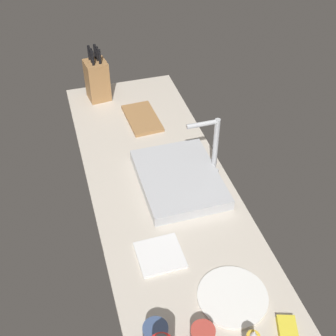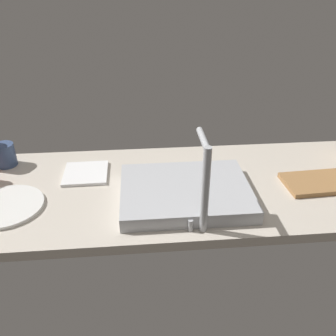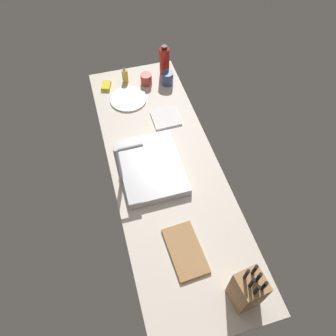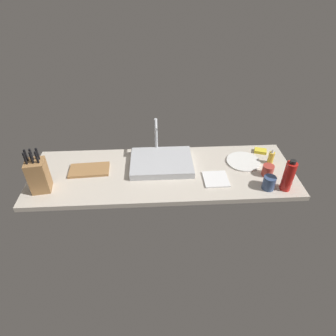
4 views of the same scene
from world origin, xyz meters
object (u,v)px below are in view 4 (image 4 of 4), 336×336
(faucet, at_px, (156,134))
(knife_block, at_px, (38,175))
(cutting_board, at_px, (89,170))
(ceramic_cup, at_px, (268,170))
(dish_towel, at_px, (216,179))
(soap_bottle, at_px, (271,157))
(water_bottle, at_px, (288,176))
(coffee_mug, at_px, (269,183))
(sink_basin, at_px, (161,162))
(dish_sponge, at_px, (260,151))
(dinner_plate, at_px, (243,161))

(faucet, xyz_separation_m, knife_block, (-0.76, -0.38, -0.05))
(cutting_board, distance_m, ceramic_cup, 1.25)
(dish_towel, xyz_separation_m, ceramic_cup, (0.37, 0.04, 0.03))
(soap_bottle, height_order, water_bottle, water_bottle)
(dish_towel, bearing_deg, water_bottle, -14.80)
(cutting_board, relative_size, coffee_mug, 2.97)
(soap_bottle, xyz_separation_m, water_bottle, (0.00, -0.29, 0.06))
(knife_block, relative_size, dish_towel, 1.79)
(cutting_board, xyz_separation_m, water_bottle, (1.32, -0.26, 0.10))
(sink_basin, relative_size, soap_bottle, 3.70)
(faucet, relative_size, knife_block, 0.94)
(water_bottle, distance_m, dish_towel, 0.46)
(coffee_mug, bearing_deg, cutting_board, 168.12)
(knife_block, distance_m, dish_sponge, 1.61)
(sink_basin, xyz_separation_m, ceramic_cup, (0.73, -0.15, 0.01))
(sink_basin, distance_m, water_bottle, 0.86)
(ceramic_cup, xyz_separation_m, dish_sponge, (0.04, 0.28, -0.03))
(faucet, bearing_deg, knife_block, -153.36)
(cutting_board, distance_m, coffee_mug, 1.23)
(dinner_plate, distance_m, coffee_mug, 0.31)
(knife_block, bearing_deg, faucet, 19.02)
(sink_basin, distance_m, soap_bottle, 0.80)
(water_bottle, xyz_separation_m, dish_towel, (-0.44, 0.12, -0.10))
(dish_sponge, bearing_deg, dinner_plate, -143.80)
(sink_basin, bearing_deg, dish_sponge, 9.22)
(dish_sponge, bearing_deg, water_bottle, -86.41)
(faucet, height_order, cutting_board, faucet)
(knife_block, bearing_deg, cutting_board, 25.82)
(coffee_mug, xyz_separation_m, dish_sponge, (0.08, 0.42, -0.03))
(water_bottle, relative_size, dinner_plate, 0.92)
(dinner_plate, bearing_deg, cutting_board, -177.74)
(cutting_board, height_order, dinner_plate, cutting_board)
(faucet, xyz_separation_m, dish_towel, (0.40, -0.35, -0.16))
(coffee_mug, distance_m, ceramic_cup, 0.15)
(water_bottle, relative_size, dish_towel, 1.35)
(sink_basin, relative_size, faucet, 1.56)
(cutting_board, height_order, water_bottle, water_bottle)
(knife_block, xyz_separation_m, soap_bottle, (1.59, 0.20, -0.07))
(faucet, xyz_separation_m, coffee_mug, (0.72, -0.45, -0.12))
(dinner_plate, height_order, dish_towel, same)
(dish_towel, bearing_deg, soap_bottle, 21.59)
(sink_basin, bearing_deg, knife_block, -164.34)
(faucet, height_order, ceramic_cup, faucet)
(sink_basin, height_order, knife_block, knife_block)
(knife_block, relative_size, water_bottle, 1.33)
(dinner_plate, xyz_separation_m, dish_sponge, (0.17, 0.12, 0.01))
(faucet, bearing_deg, water_bottle, -29.19)
(soap_bottle, height_order, dinner_plate, soap_bottle)
(ceramic_cup, distance_m, dish_sponge, 0.28)
(sink_basin, height_order, faucet, faucet)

